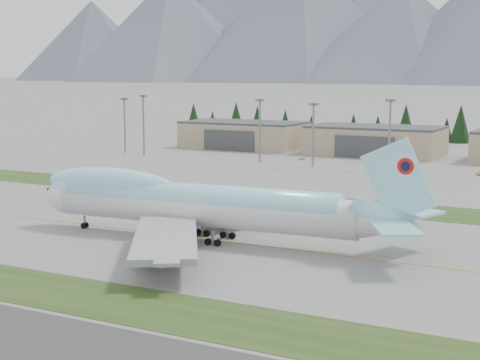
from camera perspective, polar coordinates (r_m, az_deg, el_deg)
The scene contains 10 objects.
ground at distance 135.78m, azimuth -2.73°, elevation -4.58°, with size 7000.00×7000.00×0.00m, color slate.
grass_strip_near at distance 105.95m, azimuth -13.36°, elevation -8.52°, with size 400.00×14.00×0.08m, color #263F16.
grass_strip_far at distance 175.23m, azimuth 4.78°, elevation -1.66°, with size 400.00×18.00×0.08m, color #263F16.
taxiway_line_main at distance 135.78m, azimuth -2.73°, elevation -4.58°, with size 400.00×0.40×0.02m, color orange.
boeing_747_freighter at distance 133.67m, azimuth -3.24°, elevation -1.87°, with size 76.78×66.24×20.25m.
hangar_left at distance 298.47m, azimuth 0.33°, elevation 3.54°, with size 48.00×26.60×10.80m.
hangar_center at distance 277.47m, azimuth 10.47°, elevation 3.03°, with size 48.00×26.60×10.80m.
floodlight_masts at distance 245.05m, azimuth 3.65°, elevation 4.76°, with size 161.73×7.67×22.23m.
service_vehicle_a at distance 259.55m, azimuth 4.84°, elevation 1.59°, with size 1.37×3.39×1.16m, color silver.
conifer_belt at distance 333.76m, azimuth 16.38°, elevation 4.02°, with size 270.26×15.71×16.75m.
Camera 1 is at (67.49, -113.85, 30.30)m, focal length 55.00 mm.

